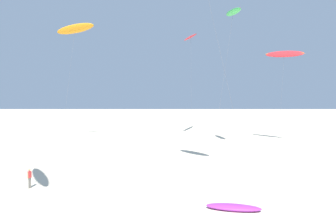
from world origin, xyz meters
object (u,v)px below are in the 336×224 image
flying_kite_5 (234,12)px  grounded_kite_1 (234,207)px  flying_kite_1 (191,37)px  person_near_right (30,177)px  flying_kite_3 (75,29)px  flying_kite_0 (285,54)px

flying_kite_5 → grounded_kite_1: bearing=-99.2°
flying_kite_1 → person_near_right: 41.15m
flying_kite_5 → flying_kite_1: bearing=107.0°
grounded_kite_1 → flying_kite_3: bearing=119.1°
flying_kite_0 → grounded_kite_1: (-12.64, -30.91, -13.29)m
grounded_kite_1 → person_near_right: (-16.23, 5.82, 0.73)m
flying_kite_1 → person_near_right: (-15.60, -34.41, -16.30)m
flying_kite_3 → person_near_right: bearing=-84.4°
flying_kite_5 → flying_kite_3: bearing=158.3°
flying_kite_1 → grounded_kite_1: flying_kite_1 is taller
flying_kite_1 → flying_kite_3: size_ratio=1.00×
flying_kite_0 → flying_kite_3: (-31.65, 3.24, 4.19)m
flying_kite_3 → grounded_kite_1: size_ratio=4.66×
flying_kite_5 → grounded_kite_1: (-4.04, -24.97, -18.23)m
flying_kite_5 → person_near_right: size_ratio=11.15×
flying_kite_1 → flying_kite_3: 19.37m
flying_kite_0 → person_near_right: flying_kite_0 is taller
flying_kite_5 → grounded_kite_1: size_ratio=4.67×
flying_kite_0 → flying_kite_3: 32.09m
flying_kite_1 → flying_kite_5: bearing=-73.0°
flying_kite_1 → flying_kite_3: (-18.38, -6.08, 0.46)m
flying_kite_1 → flying_kite_3: flying_kite_3 is taller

